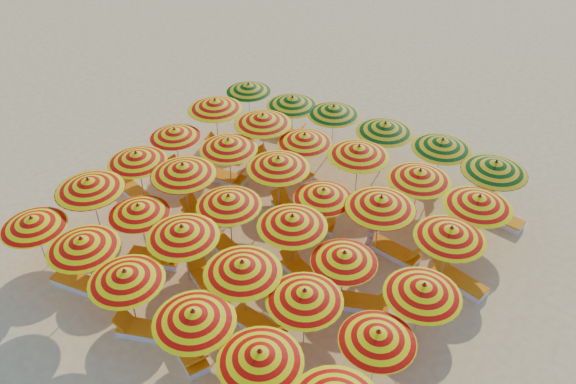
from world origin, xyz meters
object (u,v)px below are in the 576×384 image
(umbrella_9, at_px, (242,267))
(umbrella_22, at_px, (381,202))
(umbrella_6, at_px, (89,184))
(lounger_16, at_px, (458,280))
(umbrella_18, at_px, (175,133))
(umbrella_29, at_px, (479,201))
(umbrella_4, at_px, (260,356))
(umbrella_21, at_px, (324,194))
(umbrella_10, at_px, (305,295))
(umbrella_19, at_px, (228,144))
(umbrella_30, at_px, (248,88))
(umbrella_16, at_px, (344,257))
(umbrella_23, at_px, (451,233))
(umbrella_17, at_px, (423,290))
(lounger_17, at_px, (227,150))
(umbrella_15, at_px, (292,221))
(lounger_7, at_px, (202,218))
(lounger_22, at_px, (497,217))
(umbrella_12, at_px, (137,157))
(lounger_12, at_px, (225,177))
(umbrella_31, at_px, (292,101))
(lounger_14, at_px, (311,225))
(beachgoer_a, at_px, (368,247))
(umbrella_8, at_px, (182,231))
(umbrella_28, at_px, (420,175))
(umbrella_20, at_px, (278,163))
(umbrella_7, at_px, (139,209))
(umbrella_33, at_px, (385,128))
(umbrella_25, at_px, (263,119))
(umbrella_1, at_px, (82,243))
(lounger_18, at_px, (274,165))
(umbrella_11, at_px, (378,336))
(umbrella_13, at_px, (183,169))
(umbrella_35, at_px, (495,167))
(lounger_0, at_px, (80,283))
(lounger_4, at_px, (205,280))
(umbrella_2, at_px, (125,276))
(umbrella_0, at_px, (32,222))
(umbrella_32, at_px, (334,110))
(lounger_15, at_px, (395,252))
(umbrella_27, at_px, (359,151))
(umbrella_3, at_px, (194,316))
(lounger_5, at_px, (259,326))
(lounger_21, at_px, (419,184))
(lounger_19, at_px, (292,170))
(lounger_13, at_px, (291,212))
(lounger_9, at_px, (304,274))
(lounger_10, at_px, (361,303))
(lounger_3, at_px, (156,258))
(lounger_11, at_px, (186,175))
(umbrella_34, at_px, (442,144))
(lounger_6, at_px, (134,191))

(umbrella_9, height_order, umbrella_22, umbrella_22)
(umbrella_6, xyz_separation_m, lounger_16, (10.76, 4.63, -1.91))
(umbrella_18, height_order, umbrella_29, umbrella_29)
(umbrella_4, xyz_separation_m, umbrella_21, (-2.07, 6.10, -0.10))
(umbrella_10, bearing_deg, umbrella_19, 144.51)
(umbrella_6, bearing_deg, umbrella_30, 91.75)
(umbrella_16, xyz_separation_m, umbrella_23, (2.10, 2.44, 0.17))
(umbrella_17, height_order, lounger_17, umbrella_17)
(umbrella_15, height_order, lounger_7, umbrella_15)
(umbrella_6, bearing_deg, lounger_22, 37.55)
(umbrella_12, distance_m, lounger_22, 12.61)
(lounger_7, xyz_separation_m, lounger_12, (-0.88, 2.31, 0.00))
(umbrella_31, bearing_deg, lounger_14, -48.88)
(umbrella_6, xyz_separation_m, beachgoer_a, (8.04, 3.86, -1.39))
(umbrella_8, bearing_deg, lounger_16, 33.59)
(umbrella_28, bearing_deg, beachgoer_a, -96.54)
(umbrella_20, relative_size, umbrella_31, 1.15)
(umbrella_7, xyz_separation_m, umbrella_33, (4.18, 8.31, 0.23))
(umbrella_25, bearing_deg, umbrella_6, -107.74)
(umbrella_1, xyz_separation_m, lounger_18, (0.69, 8.22, -1.77))
(umbrella_15, xyz_separation_m, lounger_7, (-3.85, 0.10, -1.82))
(umbrella_11, relative_size, umbrella_13, 0.85)
(umbrella_18, distance_m, umbrella_35, 11.35)
(lounger_0, xyz_separation_m, lounger_4, (3.05, 2.25, 0.00))
(umbrella_2, bearing_deg, lounger_14, 73.45)
(umbrella_16, bearing_deg, umbrella_0, -154.10)
(umbrella_18, xyz_separation_m, umbrella_32, (4.10, 4.56, 0.16))
(umbrella_11, xyz_separation_m, lounger_14, (-4.49, 4.10, -1.63))
(lounger_15, bearing_deg, umbrella_30, 162.01)
(lounger_14, distance_m, lounger_17, 5.70)
(umbrella_18, distance_m, umbrella_28, 8.98)
(lounger_4, bearing_deg, umbrella_27, -80.35)
(umbrella_3, height_order, umbrella_31, umbrella_3)
(lounger_5, bearing_deg, lounger_21, 87.10)
(lounger_19, bearing_deg, umbrella_18, 41.01)
(umbrella_25, bearing_deg, umbrella_28, 1.22)
(umbrella_12, xyz_separation_m, lounger_19, (3.42, 4.44, -1.77))
(umbrella_11, relative_size, umbrella_18, 0.87)
(umbrella_25, bearing_deg, umbrella_19, -91.77)
(umbrella_30, bearing_deg, umbrella_25, -41.94)
(lounger_4, bearing_deg, beachgoer_a, -110.96)
(umbrella_28, distance_m, lounger_14, 3.98)
(lounger_13, bearing_deg, lounger_9, 152.57)
(umbrella_2, xyz_separation_m, umbrella_29, (6.59, 8.31, 0.07))
(umbrella_4, relative_size, lounger_10, 1.41)
(lounger_3, relative_size, lounger_15, 1.03)
(umbrella_12, height_order, lounger_11, umbrella_12)
(umbrella_30, relative_size, umbrella_34, 0.72)
(lounger_9, bearing_deg, lounger_6, 16.93)
(umbrella_29, xyz_separation_m, umbrella_35, (-0.17, 2.02, 0.06))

